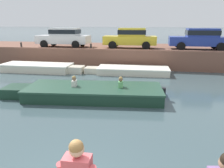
{
  "coord_description": "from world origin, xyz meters",
  "views": [
    {
      "loc": [
        1.51,
        -2.77,
        3.29
      ],
      "look_at": [
        0.22,
        4.53,
        1.22
      ],
      "focal_mm": 35.0,
      "sensor_mm": 36.0,
      "label": 1
    }
  ],
  "objects": [
    {
      "name": "motorboat_passing",
      "position": [
        -1.22,
        6.35,
        0.27
      ],
      "size": [
        7.4,
        2.76,
        1.02
      ],
      "color": "#193828",
      "rests_on": "ground"
    },
    {
      "name": "far_wall_coping",
      "position": [
        0.0,
        13.06,
        1.44
      ],
      "size": [
        60.0,
        0.24,
        0.08
      ],
      "primitive_type": "cube",
      "color": "#925F4C",
      "rests_on": "far_quay_wall"
    },
    {
      "name": "car_leftmost_white",
      "position": [
        -5.47,
        14.39,
        2.25
      ],
      "size": [
        4.2,
        2.0,
        1.54
      ],
      "color": "white",
      "rests_on": "far_quay_wall"
    },
    {
      "name": "far_quay_wall",
      "position": [
        0.0,
        15.94,
        0.7
      ],
      "size": [
        60.0,
        6.0,
        1.4
      ],
      "primitive_type": "cube",
      "color": "brown",
      "rests_on": "ground"
    },
    {
      "name": "car_left_inner_yellow",
      "position": [
        -0.05,
        14.39,
        2.25
      ],
      "size": [
        4.07,
        1.98,
        1.54
      ],
      "color": "yellow",
      "rests_on": "far_quay_wall"
    },
    {
      "name": "mooring_bollard_mid",
      "position": [
        -2.91,
        13.19,
        1.64
      ],
      "size": [
        0.15,
        0.15,
        0.44
      ],
      "color": "#2D2B28",
      "rests_on": "far_quay_wall"
    },
    {
      "name": "ground_plane",
      "position": [
        0.0,
        6.47,
        0.0
      ],
      "size": [
        400.0,
        400.0,
        0.0
      ],
      "primitive_type": "plane",
      "color": "#3D5156"
    },
    {
      "name": "boat_moored_central_cream",
      "position": [
        0.18,
        11.56,
        0.23
      ],
      "size": [
        5.68,
        1.94,
        0.46
      ],
      "color": "silver",
      "rests_on": "ground"
    },
    {
      "name": "mooring_bollard_west",
      "position": [
        -8.62,
        13.19,
        1.64
      ],
      "size": [
        0.15,
        0.15,
        0.44
      ],
      "color": "#2D2B28",
      "rests_on": "far_quay_wall"
    },
    {
      "name": "car_centre_blue",
      "position": [
        5.04,
        14.39,
        2.25
      ],
      "size": [
        4.3,
        1.91,
        1.54
      ],
      "color": "#233893",
      "rests_on": "far_quay_wall"
    },
    {
      "name": "boat_moored_west_cream",
      "position": [
        -6.09,
        11.22,
        0.27
      ],
      "size": [
        5.83,
        1.78,
        0.54
      ],
      "color": "silver",
      "rests_on": "ground"
    }
  ]
}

